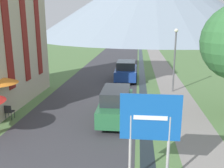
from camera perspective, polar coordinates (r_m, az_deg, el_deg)
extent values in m
plane|color=#517542|center=(24.18, 4.07, 1.43)|extent=(160.00, 160.00, 0.00)
cube|color=#38383D|center=(34.14, 0.43, 5.21)|extent=(6.40, 60.00, 0.01)
cube|color=gray|center=(34.11, 10.72, 4.96)|extent=(2.20, 60.00, 0.01)
cube|color=black|center=(33.99, 6.68, 5.07)|extent=(0.60, 60.00, 0.00)
cone|color=gray|center=(87.31, 9.08, 18.31)|extent=(76.94, 76.94, 23.77)
cube|color=maroon|center=(15.23, -23.30, 15.37)|extent=(0.06, 0.70, 8.89)
cube|color=maroon|center=(17.18, -19.72, 15.42)|extent=(0.06, 0.70, 8.89)
cube|color=maroon|center=(19.17, -16.87, 15.41)|extent=(0.06, 0.70, 8.89)
cylinder|color=#9E9EA3|center=(8.61, 4.19, -14.51)|extent=(0.10, 0.10, 2.38)
cylinder|color=#9E9EA3|center=(8.67, 12.72, -14.61)|extent=(0.10, 0.10, 2.38)
cube|color=#1451AD|center=(8.11, 8.77, -7.57)|extent=(1.95, 0.05, 1.54)
cube|color=white|center=(8.09, 8.78, -7.65)|extent=(1.07, 0.02, 0.14)
cube|color=#28663D|center=(13.84, 0.97, -5.23)|extent=(1.68, 4.47, 0.84)
cube|color=#23282D|center=(13.39, 0.90, -2.48)|extent=(1.43, 2.46, 0.68)
cylinder|color=black|center=(15.36, -1.57, -4.90)|extent=(0.18, 0.60, 0.60)
cylinder|color=black|center=(15.25, 4.42, -5.09)|extent=(0.18, 0.60, 0.60)
cylinder|color=black|center=(12.80, -3.19, -8.93)|extent=(0.18, 0.60, 0.60)
cylinder|color=black|center=(12.66, 4.06, -9.21)|extent=(0.18, 0.60, 0.60)
cube|color=navy|center=(22.99, 3.24, 2.61)|extent=(1.89, 4.41, 0.84)
cube|color=#23282D|center=(22.64, 3.24, 4.38)|extent=(1.61, 2.43, 0.68)
cylinder|color=black|center=(24.47, 1.26, 2.33)|extent=(0.18, 0.60, 0.60)
cylinder|color=black|center=(24.40, 5.51, 2.23)|extent=(0.18, 0.60, 0.60)
cylinder|color=black|center=(21.81, 0.68, 0.87)|extent=(0.18, 0.60, 0.60)
cylinder|color=black|center=(21.73, 5.44, 0.75)|extent=(0.18, 0.60, 0.60)
cube|color=#232328|center=(15.04, -22.35, -5.83)|extent=(0.40, 0.40, 0.04)
cube|color=#232328|center=(14.82, -22.74, -5.33)|extent=(0.40, 0.04, 0.40)
cylinder|color=#232328|center=(15.33, -22.54, -6.36)|extent=(0.03, 0.03, 0.45)
cylinder|color=#232328|center=(15.17, -21.40, -6.46)|extent=(0.03, 0.03, 0.45)
cylinder|color=#232328|center=(15.05, -23.14, -6.80)|extent=(0.03, 0.03, 0.45)
cylinder|color=#232328|center=(14.89, -21.99, -6.91)|extent=(0.03, 0.03, 0.45)
cube|color=#232328|center=(16.21, -22.61, -4.43)|extent=(0.40, 0.40, 0.04)
cube|color=#232328|center=(16.00, -22.98, -3.95)|extent=(0.40, 0.04, 0.40)
cylinder|color=#232328|center=(16.50, -22.78, -4.96)|extent=(0.03, 0.03, 0.45)
cylinder|color=#232328|center=(16.34, -21.73, -5.03)|extent=(0.03, 0.03, 0.45)
cylinder|color=#232328|center=(16.22, -23.35, -5.33)|extent=(0.03, 0.03, 0.45)
cylinder|color=#232328|center=(16.06, -22.28, -5.42)|extent=(0.03, 0.03, 0.45)
cylinder|color=#B7B2A8|center=(15.15, -24.29, -3.03)|extent=(0.06, 0.06, 2.33)
cylinder|color=#515156|center=(19.56, 14.06, 4.77)|extent=(0.12, 0.12, 4.53)
sphere|color=silver|center=(19.33, 14.49, 11.75)|extent=(0.28, 0.28, 0.28)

